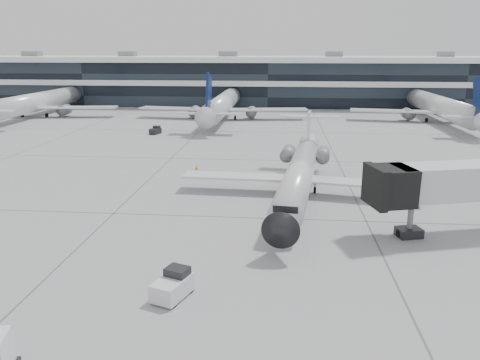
# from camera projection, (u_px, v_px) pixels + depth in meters

# --- Properties ---
(ground) EXTENTS (220.00, 220.00, 0.00)m
(ground) POSITION_uv_depth(u_px,v_px,m) (237.00, 217.00, 36.77)
(ground) COLOR gray
(ground) RESTS_ON ground
(terminal) EXTENTS (170.00, 22.00, 10.00)m
(terminal) POSITION_uv_depth(u_px,v_px,m) (269.00, 83.00, 114.09)
(terminal) COLOR black
(terminal) RESTS_ON ground
(bg_jet_left) EXTENTS (32.00, 40.00, 9.60)m
(bg_jet_left) POSITION_uv_depth(u_px,v_px,m) (40.00, 116.00, 93.45)
(bg_jet_left) COLOR silver
(bg_jet_left) RESTS_ON ground
(bg_jet_center) EXTENTS (32.00, 40.00, 9.60)m
(bg_jet_center) POSITION_uv_depth(u_px,v_px,m) (223.00, 118.00, 90.23)
(bg_jet_center) COLOR silver
(bg_jet_center) RESTS_ON ground
(bg_jet_right) EXTENTS (32.00, 40.00, 9.60)m
(bg_jet_right) POSITION_uv_depth(u_px,v_px,m) (437.00, 121.00, 86.74)
(bg_jet_right) COLOR silver
(bg_jet_right) RESTS_ON ground
(regional_jet) EXTENTS (21.62, 26.99, 6.23)m
(regional_jet) POSITION_uv_depth(u_px,v_px,m) (300.00, 173.00, 41.80)
(regional_jet) COLOR silver
(regional_jet) RESTS_ON ground
(baggage_tug) EXTENTS (2.12, 2.69, 1.50)m
(baggage_tug) POSITION_uv_depth(u_px,v_px,m) (173.00, 285.00, 24.77)
(baggage_tug) COLOR silver
(baggage_tug) RESTS_ON ground
(traffic_cone) EXTENTS (0.42, 0.42, 0.51)m
(traffic_cone) POSITION_uv_depth(u_px,v_px,m) (196.00, 167.00, 51.43)
(traffic_cone) COLOR orange
(traffic_cone) RESTS_ON ground
(far_tug) EXTENTS (1.70, 2.19, 1.23)m
(far_tug) POSITION_uv_depth(u_px,v_px,m) (155.00, 130.00, 73.23)
(far_tug) COLOR black
(far_tug) RESTS_ON ground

